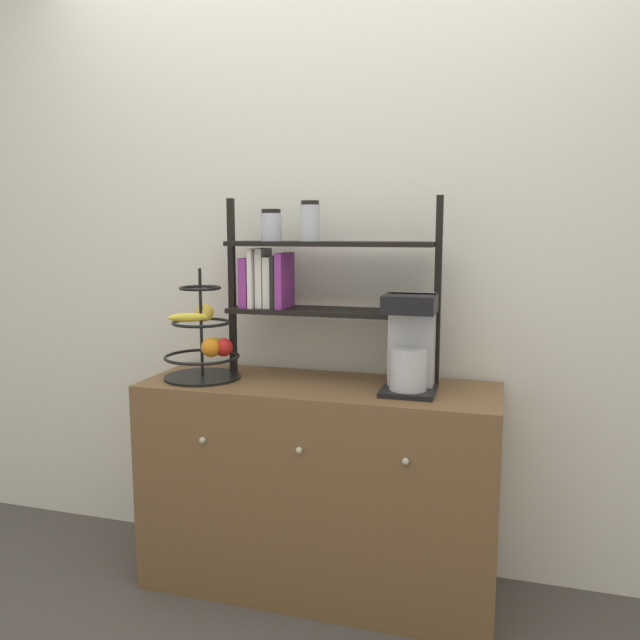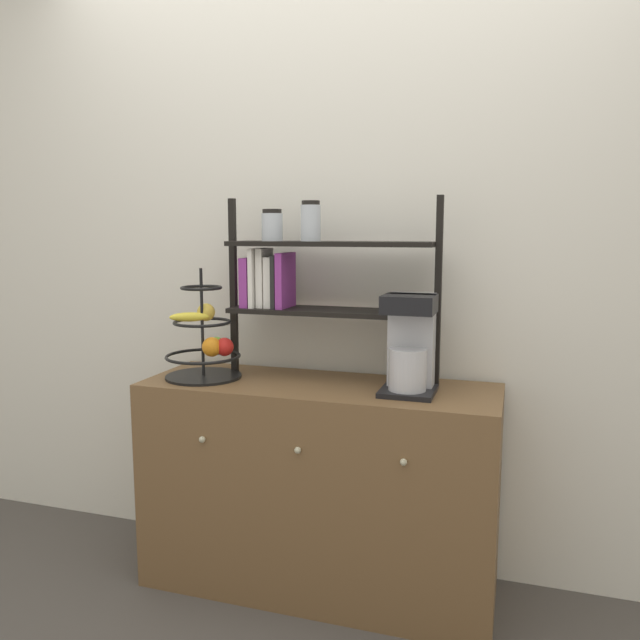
# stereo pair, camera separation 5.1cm
# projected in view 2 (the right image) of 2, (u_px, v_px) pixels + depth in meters

# --- Properties ---
(ground_plane) EXTENTS (12.00, 12.00, 0.00)m
(ground_plane) POSITION_uv_depth(u_px,v_px,m) (299.00, 618.00, 2.23)
(ground_plane) COLOR #47423D
(wall_back) EXTENTS (7.00, 0.05, 2.60)m
(wall_back) POSITION_uv_depth(u_px,v_px,m) (339.00, 248.00, 2.51)
(wall_back) COLOR silver
(wall_back) RESTS_ON ground_plane
(sideboard) EXTENTS (1.33, 0.47, 0.80)m
(sideboard) POSITION_uv_depth(u_px,v_px,m) (319.00, 486.00, 2.38)
(sideboard) COLOR brown
(sideboard) RESTS_ON ground_plane
(coffee_maker) EXTENTS (0.19, 0.20, 0.35)m
(coffee_maker) POSITION_uv_depth(u_px,v_px,m) (410.00, 345.00, 2.18)
(coffee_maker) COLOR black
(coffee_maker) RESTS_ON sideboard
(fruit_stand) EXTENTS (0.29, 0.29, 0.43)m
(fruit_stand) POSITION_uv_depth(u_px,v_px,m) (206.00, 343.00, 2.42)
(fruit_stand) COLOR black
(fruit_stand) RESTS_ON sideboard
(shelf_hutch) EXTENTS (0.83, 0.20, 0.69)m
(shelf_hutch) POSITION_uv_depth(u_px,v_px,m) (302.00, 272.00, 2.38)
(shelf_hutch) COLOR black
(shelf_hutch) RESTS_ON sideboard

